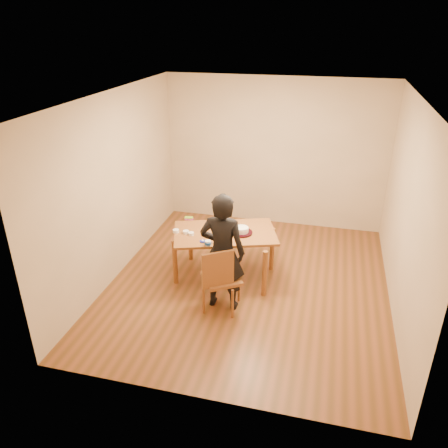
% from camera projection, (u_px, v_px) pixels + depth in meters
% --- Properties ---
extents(room_shell, '(4.00, 4.50, 2.70)m').
position_uv_depth(room_shell, '(255.00, 190.00, 6.22)').
color(room_shell, '#5B3816').
rests_on(room_shell, ground).
extents(dining_table, '(1.67, 1.29, 0.04)m').
position_uv_depth(dining_table, '(225.00, 233.00, 6.37)').
color(dining_table, brown).
rests_on(dining_table, floor).
extents(dining_chair, '(0.63, 0.63, 0.04)m').
position_uv_depth(dining_chair, '(222.00, 279.00, 5.78)').
color(dining_chair, brown).
rests_on(dining_chair, floor).
extents(cake_plate, '(0.31, 0.31, 0.02)m').
position_uv_depth(cake_plate, '(242.00, 233.00, 6.32)').
color(cake_plate, '#AC0B34').
rests_on(cake_plate, dining_table).
extents(cake, '(0.20, 0.20, 0.06)m').
position_uv_depth(cake, '(242.00, 230.00, 6.30)').
color(cake, white).
rests_on(cake, cake_plate).
extents(frosting_dome, '(0.19, 0.19, 0.03)m').
position_uv_depth(frosting_dome, '(242.00, 227.00, 6.28)').
color(frosting_dome, white).
rests_on(frosting_dome, cake).
extents(frosting_tub, '(0.08, 0.08, 0.07)m').
position_uv_depth(frosting_tub, '(208.00, 243.00, 5.97)').
color(frosting_tub, white).
rests_on(frosting_tub, dining_table).
extents(frosting_lid, '(0.09, 0.09, 0.01)m').
position_uv_depth(frosting_lid, '(203.00, 241.00, 6.09)').
color(frosting_lid, '#172198').
rests_on(frosting_lid, dining_table).
extents(frosting_dollop, '(0.04, 0.04, 0.02)m').
position_uv_depth(frosting_dollop, '(203.00, 240.00, 6.09)').
color(frosting_dollop, white).
rests_on(frosting_dollop, frosting_lid).
extents(ramekin_green, '(0.08, 0.08, 0.04)m').
position_uv_depth(ramekin_green, '(191.00, 234.00, 6.27)').
color(ramekin_green, white).
rests_on(ramekin_green, dining_table).
extents(ramekin_yellow, '(0.09, 0.09, 0.04)m').
position_uv_depth(ramekin_yellow, '(176.00, 231.00, 6.34)').
color(ramekin_yellow, white).
rests_on(ramekin_yellow, dining_table).
extents(ramekin_multi, '(0.09, 0.09, 0.04)m').
position_uv_depth(ramekin_multi, '(186.00, 232.00, 6.31)').
color(ramekin_multi, white).
rests_on(ramekin_multi, dining_table).
extents(candy_box_pink, '(0.14, 0.09, 0.02)m').
position_uv_depth(candy_box_pink, '(189.00, 219.00, 6.75)').
color(candy_box_pink, '#F2398E').
rests_on(candy_box_pink, dining_table).
extents(candy_box_green, '(0.13, 0.08, 0.02)m').
position_uv_depth(candy_box_green, '(189.00, 218.00, 6.75)').
color(candy_box_green, green).
rests_on(candy_box_green, candy_box_pink).
extents(spatula, '(0.15, 0.04, 0.01)m').
position_uv_depth(spatula, '(206.00, 243.00, 6.05)').
color(spatula, black).
rests_on(spatula, dining_table).
extents(person, '(0.60, 0.39, 1.64)m').
position_uv_depth(person, '(222.00, 253.00, 5.66)').
color(person, black).
rests_on(person, floor).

